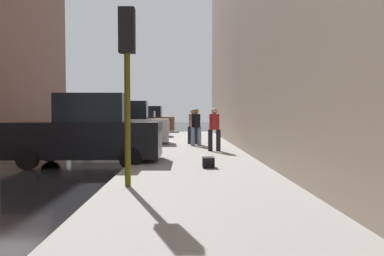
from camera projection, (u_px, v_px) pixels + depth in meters
sidewalk at (196, 166)px, 11.04m from camera, size 4.00×40.00×0.15m
parked_black_suv at (89, 133)px, 11.78m from camera, size 4.62×2.09×2.25m
parked_white_van at (123, 126)px, 18.57m from camera, size 4.66×2.19×2.25m
parked_red_hatchback at (138, 126)px, 24.48m from camera, size 4.20×2.07×1.79m
parked_bronze_suv at (147, 121)px, 30.73m from camera, size 4.64×2.15×2.25m
fire_hydrant at (159, 137)px, 17.87m from camera, size 0.42×0.22×0.70m
traffic_light at (127, 58)px, 7.53m from camera, size 0.32×0.32×3.60m
pedestrian_in_tan_coat at (193, 124)px, 18.22m from camera, size 0.52×0.44×1.71m
pedestrian_in_jeans at (196, 125)px, 17.18m from camera, size 0.53×0.49×1.71m
pedestrian_in_red_jacket at (214, 127)px, 14.80m from camera, size 0.52×0.46×1.71m
duffel_bag at (208, 162)px, 10.30m from camera, size 0.32×0.44×0.28m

